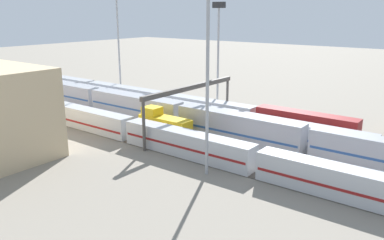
{
  "coord_description": "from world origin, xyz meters",
  "views": [
    {
      "loc": [
        -44.92,
        54.41,
        21.36
      ],
      "look_at": [
        -3.33,
        0.14,
        2.5
      ],
      "focal_mm": 36.82,
      "sensor_mm": 36.0,
      "label": 1
    }
  ],
  "objects_px": {
    "train_on_track_3": "(164,125)",
    "light_mast_0": "(218,43)",
    "train_on_track_1": "(186,113)",
    "signal_gantry": "(191,93)",
    "light_mast_1": "(208,31)",
    "train_on_track_2": "(181,117)",
    "train_on_track_4": "(122,127)",
    "train_on_track_0": "(154,99)",
    "light_mast_2": "(117,15)"
  },
  "relations": [
    {
      "from": "train_on_track_0",
      "to": "signal_gantry",
      "type": "xyz_separation_m",
      "value": [
        -18.43,
        10.0,
        5.36
      ]
    },
    {
      "from": "light_mast_0",
      "to": "light_mast_1",
      "type": "bearing_deg",
      "value": 121.38
    },
    {
      "from": "train_on_track_4",
      "to": "light_mast_0",
      "type": "height_order",
      "value": "light_mast_0"
    },
    {
      "from": "train_on_track_4",
      "to": "train_on_track_0",
      "type": "relative_size",
      "value": 1.53
    },
    {
      "from": "light_mast_1",
      "to": "signal_gantry",
      "type": "bearing_deg",
      "value": -45.99
    },
    {
      "from": "light_mast_1",
      "to": "train_on_track_1",
      "type": "bearing_deg",
      "value": -45.51
    },
    {
      "from": "train_on_track_4",
      "to": "signal_gantry",
      "type": "height_order",
      "value": "signal_gantry"
    },
    {
      "from": "train_on_track_2",
      "to": "signal_gantry",
      "type": "relative_size",
      "value": 3.82
    },
    {
      "from": "train_on_track_4",
      "to": "light_mast_1",
      "type": "relative_size",
      "value": 4.59
    },
    {
      "from": "light_mast_0",
      "to": "signal_gantry",
      "type": "relative_size",
      "value": 0.93
    },
    {
      "from": "train_on_track_3",
      "to": "light_mast_0",
      "type": "distance_m",
      "value": 23.02
    },
    {
      "from": "train_on_track_3",
      "to": "light_mast_2",
      "type": "relative_size",
      "value": 0.3
    },
    {
      "from": "train_on_track_0",
      "to": "light_mast_2",
      "type": "relative_size",
      "value": 2.74
    },
    {
      "from": "light_mast_2",
      "to": "train_on_track_1",
      "type": "bearing_deg",
      "value": 163.01
    },
    {
      "from": "train_on_track_0",
      "to": "light_mast_0",
      "type": "relative_size",
      "value": 3.89
    },
    {
      "from": "train_on_track_1",
      "to": "light_mast_1",
      "type": "relative_size",
      "value": 3.96
    },
    {
      "from": "train_on_track_3",
      "to": "signal_gantry",
      "type": "distance_m",
      "value": 7.57
    },
    {
      "from": "train_on_track_4",
      "to": "train_on_track_3",
      "type": "distance_m",
      "value": 7.29
    },
    {
      "from": "train_on_track_3",
      "to": "signal_gantry",
      "type": "relative_size",
      "value": 0.4
    },
    {
      "from": "train_on_track_3",
      "to": "light_mast_0",
      "type": "xyz_separation_m",
      "value": [
        1.51,
        -18.93,
        13.01
      ]
    },
    {
      "from": "train_on_track_2",
      "to": "light_mast_2",
      "type": "height_order",
      "value": "light_mast_2"
    },
    {
      "from": "train_on_track_2",
      "to": "light_mast_0",
      "type": "height_order",
      "value": "light_mast_0"
    },
    {
      "from": "light_mast_0",
      "to": "signal_gantry",
      "type": "xyz_separation_m",
      "value": [
        -3.64,
        13.93,
        -7.74
      ]
    },
    {
      "from": "light_mast_2",
      "to": "light_mast_0",
      "type": "bearing_deg",
      "value": -179.39
    },
    {
      "from": "signal_gantry",
      "to": "train_on_track_0",
      "type": "bearing_deg",
      "value": -28.48
    },
    {
      "from": "train_on_track_1",
      "to": "light_mast_1",
      "type": "bearing_deg",
      "value": 134.49
    },
    {
      "from": "train_on_track_3",
      "to": "light_mast_2",
      "type": "bearing_deg",
      "value": -30.82
    },
    {
      "from": "train_on_track_1",
      "to": "train_on_track_3",
      "type": "relative_size",
      "value": 11.98
    },
    {
      "from": "train_on_track_0",
      "to": "light_mast_2",
      "type": "height_order",
      "value": "light_mast_2"
    },
    {
      "from": "train_on_track_1",
      "to": "signal_gantry",
      "type": "relative_size",
      "value": 4.79
    },
    {
      "from": "train_on_track_2",
      "to": "train_on_track_0",
      "type": "xyz_separation_m",
      "value": [
        16.14,
        -10.0,
        -0.54
      ]
    },
    {
      "from": "signal_gantry",
      "to": "train_on_track_4",
      "type": "bearing_deg",
      "value": 53.37
    },
    {
      "from": "train_on_track_1",
      "to": "train_on_track_3",
      "type": "height_order",
      "value": "train_on_track_3"
    },
    {
      "from": "train_on_track_2",
      "to": "train_on_track_0",
      "type": "bearing_deg",
      "value": -31.78
    },
    {
      "from": "train_on_track_4",
      "to": "train_on_track_3",
      "type": "relative_size",
      "value": 13.9
    },
    {
      "from": "light_mast_0",
      "to": "train_on_track_1",
      "type": "bearing_deg",
      "value": 80.5
    },
    {
      "from": "train_on_track_2",
      "to": "signal_gantry",
      "type": "bearing_deg",
      "value": 180.0
    },
    {
      "from": "train_on_track_3",
      "to": "light_mast_0",
      "type": "height_order",
      "value": "light_mast_0"
    },
    {
      "from": "light_mast_2",
      "to": "train_on_track_4",
      "type": "bearing_deg",
      "value": 137.64
    },
    {
      "from": "train_on_track_4",
      "to": "signal_gantry",
      "type": "relative_size",
      "value": 5.56
    },
    {
      "from": "train_on_track_2",
      "to": "signal_gantry",
      "type": "distance_m",
      "value": 5.33
    },
    {
      "from": "train_on_track_3",
      "to": "light_mast_1",
      "type": "distance_m",
      "value": 24.36
    },
    {
      "from": "train_on_track_3",
      "to": "light_mast_0",
      "type": "relative_size",
      "value": 0.43
    },
    {
      "from": "train_on_track_4",
      "to": "light_mast_2",
      "type": "distance_m",
      "value": 39.6
    },
    {
      "from": "train_on_track_2",
      "to": "train_on_track_1",
      "type": "distance_m",
      "value": 5.78
    },
    {
      "from": "train_on_track_4",
      "to": "light_mast_1",
      "type": "bearing_deg",
      "value": 169.95
    },
    {
      "from": "train_on_track_4",
      "to": "light_mast_1",
      "type": "xyz_separation_m",
      "value": [
        -20.63,
        3.66,
        16.96
      ]
    },
    {
      "from": "train_on_track_1",
      "to": "light_mast_1",
      "type": "distance_m",
      "value": 31.19
    },
    {
      "from": "train_on_track_4",
      "to": "train_on_track_0",
      "type": "bearing_deg",
      "value": -61.2
    },
    {
      "from": "light_mast_0",
      "to": "light_mast_2",
      "type": "distance_m",
      "value": 30.17
    }
  ]
}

